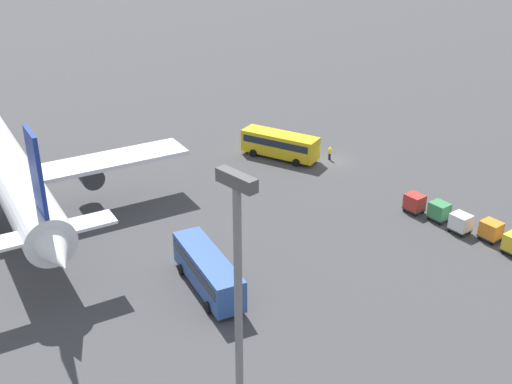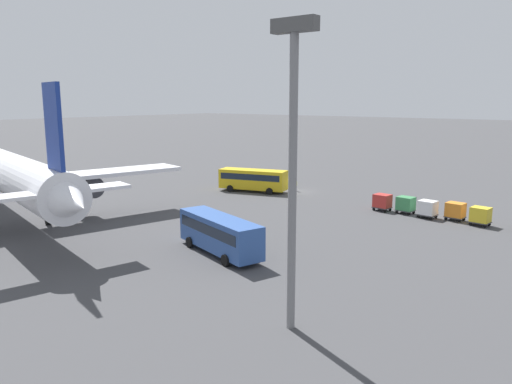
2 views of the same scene
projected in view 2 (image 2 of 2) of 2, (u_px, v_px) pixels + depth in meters
ground_plane at (297, 191)px, 74.80m from camera, size 600.00×600.00×0.00m
airplane at (13, 176)px, 53.08m from camera, size 42.80×36.96×14.99m
shuttle_bus_near at (253, 179)px, 74.41m from camera, size 10.51×5.55×3.30m
shuttle_bus_far at (220, 232)px, 44.41m from camera, size 10.71×5.61×3.37m
worker_person at (296, 185)px, 74.92m from camera, size 0.38×0.38×1.74m
cargo_cart_yellow at (481, 215)px, 54.39m from camera, size 2.17×1.89×2.06m
cargo_cart_orange at (455, 210)px, 56.77m from camera, size 2.17×1.89×2.06m
cargo_cart_white at (428, 208)px, 57.91m from camera, size 2.17×1.89×2.06m
cargo_cart_green at (406, 204)px, 60.19m from camera, size 2.17×1.89×2.06m
cargo_cart_red at (382, 201)px, 61.76m from camera, size 2.17×1.89×2.06m
light_pole at (293, 146)px, 28.30m from camera, size 2.80×0.70×18.03m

